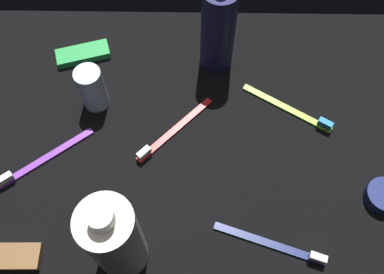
{
  "coord_description": "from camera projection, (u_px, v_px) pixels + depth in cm",
  "views": [
    {
      "loc": [
        -0.51,
        33.85,
        65.91
      ],
      "look_at": [
        0.0,
        0.0,
        3.0
      ],
      "focal_mm": 38.93,
      "sensor_mm": 36.0,
      "label": 1
    }
  ],
  "objects": [
    {
      "name": "snack_bar_brown",
      "position": [
        7.0,
        257.0,
        0.64
      ],
      "size": [
        10.48,
        4.2,
        1.5
      ],
      "primitive_type": "cube",
      "rotation": [
        0.0,
        0.0,
        0.02
      ],
      "color": "brown",
      "rests_on": "ground_plane"
    },
    {
      "name": "deodorant_stick",
      "position": [
        92.0,
        88.0,
        0.74
      ],
      "size": [
        4.72,
        4.72,
        8.98
      ],
      "primitive_type": "cylinder",
      "color": "silver",
      "rests_on": "ground_plane"
    },
    {
      "name": "toothbrush_lime",
      "position": [
        292.0,
        110.0,
        0.77
      ],
      "size": [
        15.92,
        10.52,
        2.1
      ],
      "color": "#8CD133",
      "rests_on": "ground_plane"
    },
    {
      "name": "snack_bar_green",
      "position": [
        83.0,
        54.0,
        0.83
      ],
      "size": [
        11.11,
        6.86,
        1.5
      ],
      "primitive_type": "cube",
      "rotation": [
        0.0,
        0.0,
        0.3
      ],
      "color": "green",
      "rests_on": "ground_plane"
    },
    {
      "name": "toothbrush_red",
      "position": [
        171.0,
        132.0,
        0.75
      ],
      "size": [
        13.41,
        13.74,
        2.1
      ],
      "color": "red",
      "rests_on": "ground_plane"
    },
    {
      "name": "ground_plane",
      "position": [
        192.0,
        146.0,
        0.75
      ],
      "size": [
        84.0,
        64.0,
        1.2
      ],
      "primitive_type": "cube",
      "color": "black"
    },
    {
      "name": "cream_tin_left",
      "position": [
        384.0,
        196.0,
        0.68
      ],
      "size": [
        6.03,
        6.03,
        2.2
      ],
      "primitive_type": "cylinder",
      "color": "navy",
      "rests_on": "ground_plane"
    },
    {
      "name": "bodywash_bottle",
      "position": [
        115.0,
        240.0,
        0.57
      ],
      "size": [
        7.57,
        7.57,
        20.17
      ],
      "color": "silver",
      "rests_on": "ground_plane"
    },
    {
      "name": "toothbrush_purple",
      "position": [
        41.0,
        160.0,
        0.72
      ],
      "size": [
        14.96,
        11.98,
        2.1
      ],
      "color": "purple",
      "rests_on": "ground_plane"
    },
    {
      "name": "lotion_bottle",
      "position": [
        218.0,
        29.0,
        0.75
      ],
      "size": [
        6.3,
        6.3,
        20.52
      ],
      "color": "#1D1E4F",
      "rests_on": "ground_plane"
    },
    {
      "name": "toothbrush_navy",
      "position": [
        276.0,
        245.0,
        0.65
      ],
      "size": [
        17.48,
        6.74,
        2.1
      ],
      "color": "navy",
      "rests_on": "ground_plane"
    }
  ]
}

